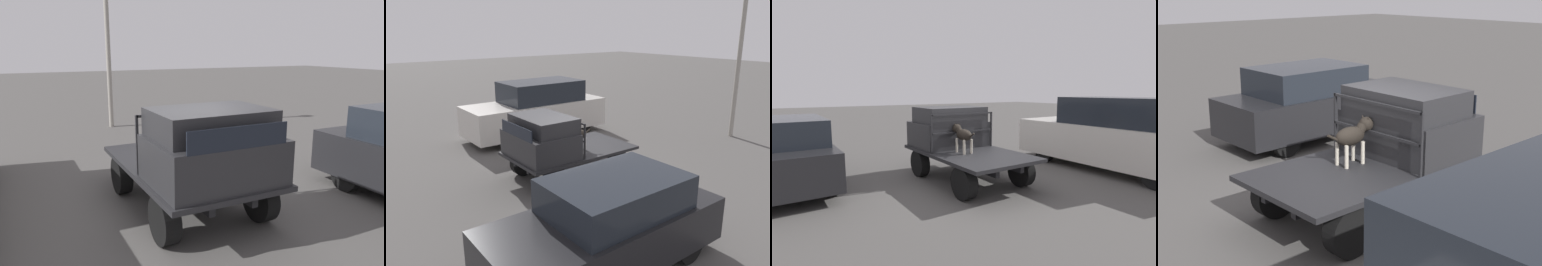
{
  "view_description": "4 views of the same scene",
  "coord_description": "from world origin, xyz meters",
  "views": [
    {
      "loc": [
        5.58,
        -2.63,
        2.71
      ],
      "look_at": [
        -0.12,
        0.2,
        1.26
      ],
      "focal_mm": 35.0,
      "sensor_mm": 36.0,
      "label": 1
    },
    {
      "loc": [
        5.87,
        8.04,
        4.06
      ],
      "look_at": [
        -0.12,
        0.2,
        1.26
      ],
      "focal_mm": 35.0,
      "sensor_mm": 36.0,
      "label": 2
    },
    {
      "loc": [
        -6.12,
        4.19,
        2.28
      ],
      "look_at": [
        -0.12,
        0.2,
        1.26
      ],
      "focal_mm": 28.0,
      "sensor_mm": 36.0,
      "label": 3
    },
    {
      "loc": [
        -5.25,
        -5.46,
        3.4
      ],
      "look_at": [
        -0.12,
        0.2,
        1.26
      ],
      "focal_mm": 50.0,
      "sensor_mm": 36.0,
      "label": 4
    }
  ],
  "objects": [
    {
      "name": "dog",
      "position": [
        -0.03,
        0.2,
        1.22
      ],
      "size": [
        0.92,
        0.28,
        0.71
      ],
      "rotation": [
        0.0,
        0.0,
        0.09
      ],
      "color": "beige",
      "rests_on": "flatbed_truck"
    },
    {
      "name": "truck_cab",
      "position": [
        0.94,
        0.0,
        1.28
      ],
      "size": [
        1.4,
        1.85,
        1.07
      ],
      "color": "#28282B",
      "rests_on": "flatbed_truck"
    },
    {
      "name": "truck_headboard",
      "position": [
        0.21,
        0.0,
        1.39
      ],
      "size": [
        0.04,
        1.85,
        0.94
      ],
      "color": "#232326",
      "rests_on": "flatbed_truck"
    },
    {
      "name": "parked_sedan",
      "position": [
        2.02,
        3.84,
        0.83
      ],
      "size": [
        4.25,
        1.77,
        1.66
      ],
      "rotation": [
        0.0,
        0.0,
        -0.1
      ],
      "color": "black",
      "rests_on": "ground"
    },
    {
      "name": "flatbed_truck",
      "position": [
        0.0,
        0.0,
        0.56
      ],
      "size": [
        3.44,
        1.97,
        0.77
      ],
      "color": "black",
      "rests_on": "ground"
    },
    {
      "name": "ground_plane",
      "position": [
        0.0,
        0.0,
        0.0
      ],
      "size": [
        80.0,
        80.0,
        0.0
      ],
      "primitive_type": "plane",
      "color": "#514F4C"
    }
  ]
}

